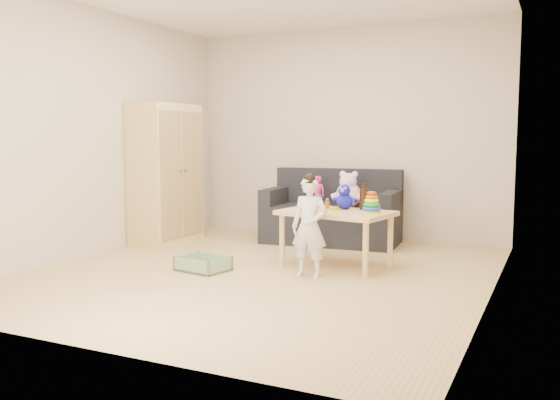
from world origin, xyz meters
The scene contains 13 objects.
room centered at (0.00, 0.00, 1.30)m, with size 4.50×4.50×4.50m.
wardrobe centered at (-1.76, 0.92, 0.82)m, with size 0.45×0.91×1.63m, color #DFC57A.
sofa centered at (0.03, 1.71, 0.22)m, with size 1.56×0.78×0.44m, color black.
play_table centered at (0.52, 0.51, 0.27)m, with size 1.03×0.65×0.54m, color tan.
storage_bin centered at (-0.54, -0.20, 0.07)m, with size 0.45×0.34×0.14m, color gray, non-canonical shape.
toddler centered at (0.46, 0.00, 0.44)m, with size 0.33×0.22×0.88m, color silver.
pink_bear centered at (0.25, 1.69, 0.62)m, with size 0.31×0.27×0.35m, color #FFBBE2, non-canonical shape.
doll centered at (-0.13, 1.66, 0.61)m, with size 0.18×0.12×0.35m, color #D8288B.
ring_stacker centered at (0.87, 0.52, 0.62)m, with size 0.17×0.17×0.20m.
brown_bottle centered at (0.74, 0.71, 0.65)m, with size 0.09×0.09×0.26m.
blue_plush centered at (0.55, 0.67, 0.67)m, with size 0.21×0.16×0.25m, color #181EDD, non-canonical shape.
wooden_figure centered at (0.43, 0.53, 0.60)m, with size 0.05×0.04×0.12m, color brown, non-canonical shape.
yellow_book centered at (0.42, 0.63, 0.55)m, with size 0.20×0.20×0.02m, color gold.
Camera 1 is at (2.45, -4.81, 1.23)m, focal length 38.00 mm.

